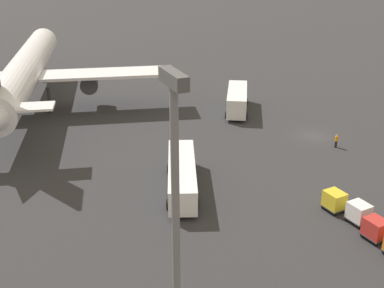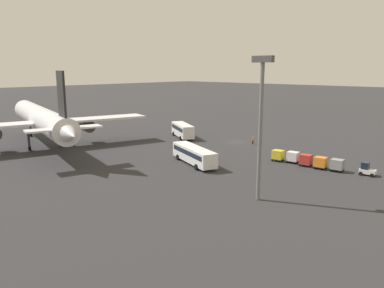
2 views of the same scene
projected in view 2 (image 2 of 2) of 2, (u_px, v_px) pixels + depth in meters
name	position (u px, v px, depth m)	size (l,w,h in m)	color
ground_plane	(237.00, 142.00, 87.13)	(600.00, 600.00, 0.00)	#2D2D30
airplane	(42.00, 119.00, 79.41)	(50.90, 44.36, 16.41)	silver
shuttle_bus_near	(183.00, 129.00, 92.11)	(10.73, 7.83, 3.36)	white
shuttle_bus_far	(194.00, 154.00, 66.62)	(12.82, 7.28, 3.02)	white
baggage_tug	(367.00, 170.00, 59.64)	(2.49, 1.79, 2.10)	white
worker_person	(253.00, 140.00, 84.38)	(0.38, 0.38, 1.74)	#1E1E2D
cargo_cart_grey	(337.00, 164.00, 61.76)	(2.14, 1.85, 2.06)	#38383D
cargo_cart_orange	(321.00, 162.00, 63.30)	(2.14, 1.85, 2.06)	#38383D
cargo_cart_red	(306.00, 160.00, 65.13)	(2.14, 1.85, 2.06)	#38383D
cargo_cart_white	(293.00, 157.00, 67.31)	(2.14, 1.85, 2.06)	#38383D
cargo_cart_yellow	(278.00, 155.00, 68.65)	(2.14, 1.85, 2.06)	#38383D
light_pole	(261.00, 114.00, 46.44)	(2.80, 0.70, 18.28)	slate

